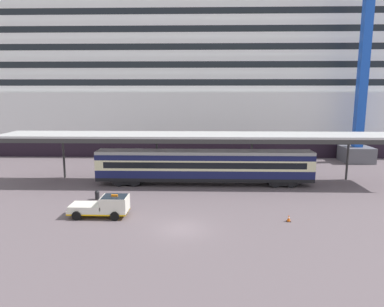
# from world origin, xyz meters

# --- Properties ---
(ground_plane) EXTENTS (400.00, 400.00, 0.00)m
(ground_plane) POSITION_xyz_m (0.00, 0.00, 0.00)
(ground_plane) COLOR #5F5359
(cruise_ship) EXTENTS (156.10, 25.85, 36.78)m
(cruise_ship) POSITION_xyz_m (-16.95, 43.89, 12.62)
(cruise_ship) COLOR black
(cruise_ship) RESTS_ON ground
(platform_canopy) EXTENTS (47.67, 5.63, 6.02)m
(platform_canopy) POSITION_xyz_m (1.89, 14.10, 5.79)
(platform_canopy) COLOR #BCBCBC
(platform_canopy) RESTS_ON ground
(train_carriage) EXTENTS (25.28, 2.81, 4.11)m
(train_carriage) POSITION_xyz_m (1.89, 13.71, 2.31)
(train_carriage) COLOR black
(train_carriage) RESTS_ON ground
(service_truck) EXTENTS (5.22, 2.28, 2.02)m
(service_truck) POSITION_xyz_m (-7.00, 2.67, 0.99)
(service_truck) COLOR silver
(service_truck) RESTS_ON ground
(traffic_cone_near) EXTENTS (0.36, 0.36, 0.71)m
(traffic_cone_near) POSITION_xyz_m (-6.32, 6.37, 0.35)
(traffic_cone_near) COLOR black
(traffic_cone_near) RESTS_ON ground
(traffic_cone_mid) EXTENTS (0.36, 0.36, 0.60)m
(traffic_cone_mid) POSITION_xyz_m (9.07, 1.88, 0.30)
(traffic_cone_mid) COLOR black
(traffic_cone_mid) RESTS_ON ground
(dockside_crane) EXTENTS (12.77, 4.40, 49.64)m
(dockside_crane) POSITION_xyz_m (26.23, 28.03, 15.08)
(dockside_crane) COLOR #595960
(dockside_crane) RESTS_ON ground
(quay_bollard) EXTENTS (0.48, 0.48, 0.96)m
(quay_bollard) POSITION_xyz_m (-9.14, 7.61, 0.52)
(quay_bollard) COLOR black
(quay_bollard) RESTS_ON ground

